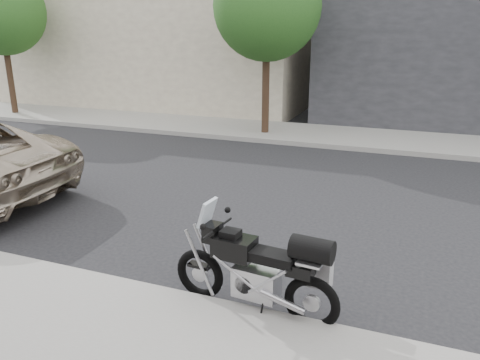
% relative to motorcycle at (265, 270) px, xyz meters
% --- Properties ---
extents(ground, '(120.00, 120.00, 0.00)m').
position_rel_motorcycle_xyz_m(ground, '(1.24, -3.89, -0.61)').
color(ground, black).
rests_on(ground, ground).
extents(far_sidewalk, '(44.00, 3.00, 0.15)m').
position_rel_motorcycle_xyz_m(far_sidewalk, '(1.24, -10.39, -0.54)').
color(far_sidewalk, gray).
rests_on(far_sidewalk, ground).
extents(far_building_cream, '(14.00, 11.00, 8.00)m').
position_rel_motorcycle_xyz_m(far_building_cream, '(10.24, -17.39, 3.39)').
color(far_building_cream, '#A99C87').
rests_on(far_building_cream, ground).
extents(street_tree_mid, '(3.40, 3.40, 5.70)m').
position_rel_motorcycle_xyz_m(street_tree_mid, '(3.24, -9.89, 3.53)').
color(street_tree_mid, '#352418').
rests_on(street_tree_mid, far_sidewalk).
extents(street_tree_right, '(3.40, 3.40, 5.70)m').
position_rel_motorcycle_xyz_m(street_tree_right, '(14.24, -9.89, 3.53)').
color(street_tree_right, '#352418').
rests_on(street_tree_right, far_sidewalk).
extents(motorcycle, '(2.25, 0.72, 1.42)m').
position_rel_motorcycle_xyz_m(motorcycle, '(0.00, 0.00, 0.00)').
color(motorcycle, black).
rests_on(motorcycle, ground).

